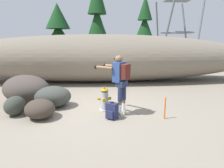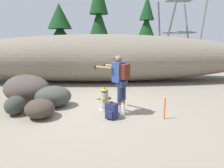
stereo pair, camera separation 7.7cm
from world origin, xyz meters
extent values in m
cube|color=gray|center=(0.00, 0.00, -0.02)|extent=(56.00, 56.00, 0.04)
ellipsoid|color=#756B5B|center=(0.00, 4.29, 1.20)|extent=(16.57, 3.20, 2.40)
cylinder|color=#B2B2B7|center=(0.14, -0.14, 0.02)|extent=(0.32, 0.32, 0.04)
cylinder|color=#B2B2B7|center=(0.14, -0.14, 0.31)|extent=(0.24, 0.24, 0.54)
ellipsoid|color=#9E8419|center=(0.14, -0.14, 0.63)|extent=(0.25, 0.25, 0.10)
cylinder|color=#9E8419|center=(0.14, -0.14, 0.71)|extent=(0.06, 0.06, 0.05)
cylinder|color=#9E8419|center=(-0.02, -0.14, 0.38)|extent=(0.09, 0.09, 0.09)
cylinder|color=#9E8419|center=(0.31, -0.14, 0.38)|extent=(0.09, 0.09, 0.09)
cylinder|color=#9E8419|center=(0.14, -0.30, 0.38)|extent=(0.11, 0.09, 0.11)
cube|color=beige|center=(0.52, -0.56, 0.04)|extent=(0.27, 0.24, 0.09)
cylinder|color=white|center=(0.57, -0.59, 0.21)|extent=(0.10, 0.10, 0.24)
cylinder|color=brown|center=(0.57, -0.59, 0.38)|extent=(0.10, 0.10, 0.10)
cylinder|color=#232D4C|center=(0.57, -0.59, 0.64)|extent=(0.13, 0.13, 0.43)
cube|color=beige|center=(0.65, -0.40, 0.04)|extent=(0.27, 0.24, 0.09)
cylinder|color=white|center=(0.69, -0.43, 0.21)|extent=(0.10, 0.10, 0.24)
cylinder|color=brown|center=(0.69, -0.43, 0.38)|extent=(0.10, 0.10, 0.10)
cylinder|color=#232D4C|center=(0.69, -0.43, 0.64)|extent=(0.13, 0.13, 0.43)
cube|color=#232D4C|center=(0.63, -0.51, 0.91)|extent=(0.35, 0.38, 0.16)
cube|color=#2D4784|center=(0.55, -0.45, 1.23)|extent=(0.41, 0.43, 0.54)
cube|color=#511E19|center=(0.71, -0.57, 1.25)|extent=(0.30, 0.32, 0.40)
sphere|color=brown|center=(0.54, -0.44, 1.58)|extent=(0.20, 0.20, 0.20)
cube|color=black|center=(0.47, -0.39, 1.58)|extent=(0.11, 0.13, 0.04)
cylinder|color=brown|center=(0.13, -0.40, 1.34)|extent=(0.52, 0.42, 0.09)
sphere|color=black|center=(-0.09, -0.24, 1.34)|extent=(0.11, 0.11, 0.11)
cylinder|color=brown|center=(0.39, -0.05, 1.34)|extent=(0.52, 0.42, 0.09)
sphere|color=black|center=(0.18, 0.11, 1.34)|extent=(0.11, 0.11, 0.11)
cube|color=#23284C|center=(0.34, -0.78, 0.22)|extent=(0.36, 0.33, 0.44)
cube|color=#23284C|center=(0.27, -0.89, 0.15)|extent=(0.21, 0.17, 0.20)
torus|color=black|center=(0.34, -0.78, 0.46)|extent=(0.10, 0.10, 0.02)
cube|color=black|center=(0.47, -0.73, 0.22)|extent=(0.06, 0.05, 0.37)
cube|color=black|center=(0.33, -0.64, 0.22)|extent=(0.06, 0.05, 0.37)
ellipsoid|color=#463E38|center=(-2.47, 0.72, 0.48)|extent=(2.05, 1.85, 0.96)
ellipsoid|color=#3A3E38|center=(-1.48, 0.27, 0.34)|extent=(1.28, 1.12, 0.67)
ellipsoid|color=#343931|center=(-2.39, -0.37, 0.27)|extent=(0.65, 0.75, 0.54)
ellipsoid|color=#3C322A|center=(-1.62, -0.63, 0.26)|extent=(1.16, 1.16, 0.52)
cylinder|color=#47331E|center=(-3.12, 9.18, 0.58)|extent=(0.33, 0.33, 1.15)
cone|color=#143D19|center=(-3.12, 9.18, 2.23)|extent=(2.73, 2.73, 2.16)
cone|color=#143D19|center=(-3.12, 9.18, 3.85)|extent=(1.78, 1.78, 1.80)
cylinder|color=#47331E|center=(-0.25, 9.70, 0.69)|extent=(0.27, 0.27, 1.38)
cone|color=#143D19|center=(-0.25, 9.70, 2.99)|extent=(2.22, 2.22, 3.22)
cylinder|color=#47331E|center=(3.75, 11.17, 0.90)|extent=(0.23, 0.23, 1.80)
cone|color=#143D19|center=(3.75, 11.17, 3.00)|extent=(1.93, 1.93, 2.41)
cone|color=#143D19|center=(3.75, 11.17, 4.81)|extent=(1.25, 1.25, 2.01)
cylinder|color=slate|center=(8.46, 13.70, 2.83)|extent=(1.01, 1.01, 5.69)
cylinder|color=slate|center=(5.64, 13.70, 2.83)|extent=(1.01, 1.01, 5.69)
cylinder|color=slate|center=(8.46, 10.88, 2.83)|extent=(1.01, 1.01, 5.69)
cylinder|color=slate|center=(5.64, 10.88, 2.83)|extent=(1.01, 1.01, 5.69)
torus|color=slate|center=(7.05, 12.29, 2.83)|extent=(3.03, 3.03, 0.10)
cylinder|color=#E55914|center=(1.76, -0.87, 0.30)|extent=(0.04, 0.04, 0.60)
camera|label=1|loc=(0.08, -5.64, 2.06)|focal=30.64mm
camera|label=2|loc=(0.16, -5.64, 2.06)|focal=30.64mm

